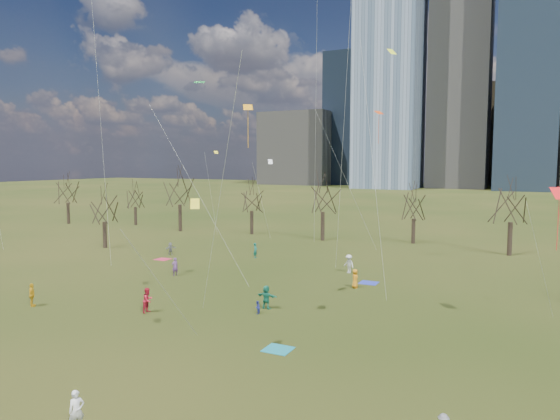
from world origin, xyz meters
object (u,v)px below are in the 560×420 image
at_px(blanket_teal, 278,349).
at_px(person_2, 148,300).
at_px(blanket_crimson, 163,259).
at_px(person_4, 32,295).
at_px(blanket_navy, 369,283).
at_px(person_1, 77,411).

xyz_separation_m(blanket_teal, person_2, (-11.79, 2.36, 0.90)).
xyz_separation_m(blanket_teal, blanket_crimson, (-23.90, 18.82, 0.00)).
relative_size(blanket_crimson, person_4, 0.90).
bearing_deg(person_4, blanket_teal, -132.76).
distance_m(blanket_navy, person_1, 30.05).
bearing_deg(blanket_navy, blanket_teal, -90.74).
distance_m(person_1, person_2, 16.23).
relative_size(blanket_navy, blanket_crimson, 1.00).
bearing_deg(blanket_navy, blanket_crimson, 178.61).
bearing_deg(person_2, blanket_teal, -104.07).
relative_size(blanket_teal, blanket_crimson, 1.00).
height_order(blanket_teal, blanket_crimson, same).
bearing_deg(blanket_crimson, blanket_teal, -38.22).
bearing_deg(blanket_crimson, person_4, -80.70).
distance_m(blanket_teal, person_4, 20.78).
bearing_deg(person_4, person_2, -116.97).
distance_m(blanket_teal, person_2, 12.06).
bearing_deg(person_4, person_1, -166.71).
height_order(person_1, person_2, person_2).
height_order(blanket_navy, person_1, person_1).
xyz_separation_m(blanket_crimson, person_2, (12.10, -16.46, 0.90)).
bearing_deg(person_1, person_2, 61.50).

